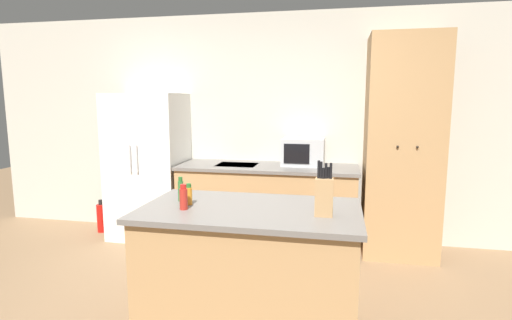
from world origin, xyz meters
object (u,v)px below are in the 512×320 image
Objects in this scene: refrigerator at (148,166)px; spice_bottle_amber_oil at (181,190)px; pantry_cabinet at (402,148)px; knife_block at (324,196)px; fire_extinguisher at (101,218)px; spice_bottle_short_red at (189,195)px; microwave at (303,152)px; spice_bottle_tall_dark at (184,198)px.

refrigerator reaches higher than spice_bottle_amber_oil.
pantry_cabinet reaches higher than refrigerator.
refrigerator is 2.85m from pantry_cabinet.
refrigerator reaches higher than knife_block.
pantry_cabinet reaches higher than knife_block.
knife_block reaches higher than fire_extinguisher.
spice_bottle_amber_oil is (-0.09, 0.08, 0.01)m from spice_bottle_short_red.
refrigerator is at bearing 122.72° from spice_bottle_amber_oil.
microwave is (1.81, 0.11, 0.21)m from refrigerator.
microwave is at bearing 174.72° from pantry_cabinet.
spice_bottle_tall_dark is at bearing -46.02° from fire_extinguisher.
pantry_cabinet is at bearing 46.19° from spice_bottle_amber_oil.
knife_block is (2.11, -1.92, 0.21)m from refrigerator.
pantry_cabinet is 2.46m from spice_bottle_amber_oil.
knife_block is at bearing 2.37° from spice_bottle_tall_dark.
pantry_cabinet is 15.87× the size of spice_bottle_short_red.
spice_bottle_short_red is at bearing -106.75° from microwave.
spice_bottle_amber_oil is at bearing 170.70° from knife_block.
fire_extinguisher is (-2.47, -0.11, -0.87)m from microwave.
knife_block is at bearing -5.05° from spice_bottle_short_red.
microwave is 2.15m from spice_bottle_tall_dark.
microwave is 2.70× the size of spice_bottle_amber_oil.
spice_bottle_tall_dark is at bearing -57.84° from refrigerator.
refrigerator is 1.82m from microwave.
microwave reaches higher than spice_bottle_tall_dark.
knife_block is 2.06× the size of spice_bottle_tall_dark.
pantry_cabinet reaches higher than spice_bottle_amber_oil.
microwave is at bearing 74.33° from spice_bottle_tall_dark.
refrigerator is at bearing 137.72° from knife_block.
pantry_cabinet is 13.40× the size of spice_bottle_amber_oil.
spice_bottle_short_red is at bearing 93.86° from spice_bottle_tall_dark.
knife_block is 0.89m from spice_bottle_short_red.
microwave is 1.12× the size of fire_extinguisher.
spice_bottle_amber_oil is at bearing -57.28° from refrigerator.
knife_block reaches higher than spice_bottle_tall_dark.
knife_block reaches higher than spice_bottle_short_red.
spice_bottle_short_red is 0.35× the size of fire_extinguisher.
refrigerator is 0.94m from fire_extinguisher.
spice_bottle_short_red is 2.75m from fire_extinguisher.
fire_extinguisher is at bearing 135.60° from spice_bottle_short_red.
spice_bottle_tall_dark is at bearing -177.63° from knife_block.
refrigerator is 2.31m from spice_bottle_tall_dark.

